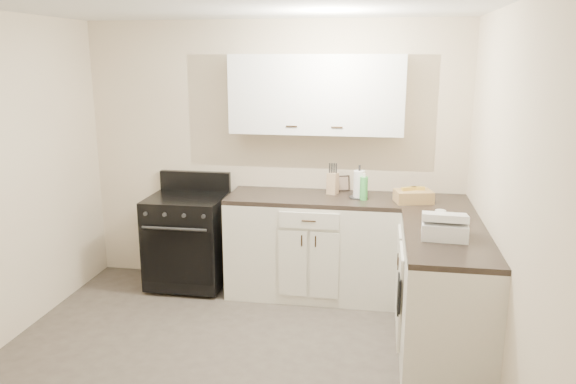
% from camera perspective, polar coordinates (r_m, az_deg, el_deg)
% --- Properties ---
extents(floor, '(3.60, 3.60, 0.00)m').
position_cam_1_polar(floor, '(4.15, -6.32, -18.02)').
color(floor, '#473F38').
rests_on(floor, ground).
extents(wall_back, '(3.60, 0.00, 3.60)m').
position_cam_1_polar(wall_back, '(5.37, -1.50, 3.74)').
color(wall_back, beige).
rests_on(wall_back, ground).
extents(wall_right, '(0.00, 3.60, 3.60)m').
position_cam_1_polar(wall_right, '(3.60, 21.88, -2.21)').
color(wall_right, beige).
rests_on(wall_right, ground).
extents(wall_front, '(3.60, 0.00, 3.60)m').
position_cam_1_polar(wall_front, '(2.09, -20.96, -13.50)').
color(wall_front, beige).
rests_on(wall_front, ground).
extents(base_cabinets_back, '(1.55, 0.60, 0.90)m').
position_cam_1_polar(base_cabinets_back, '(5.22, 2.54, -5.65)').
color(base_cabinets_back, silver).
rests_on(base_cabinets_back, floor).
extents(base_cabinets_right, '(0.60, 1.90, 0.90)m').
position_cam_1_polar(base_cabinets_right, '(4.60, 15.09, -8.83)').
color(base_cabinets_right, silver).
rests_on(base_cabinets_right, floor).
extents(countertop_back, '(1.55, 0.60, 0.04)m').
position_cam_1_polar(countertop_back, '(5.08, 2.60, -0.64)').
color(countertop_back, black).
rests_on(countertop_back, base_cabinets_back).
extents(countertop_right, '(0.60, 1.90, 0.04)m').
position_cam_1_polar(countertop_right, '(4.45, 15.47, -3.22)').
color(countertop_right, black).
rests_on(countertop_right, base_cabinets_right).
extents(upper_cabinets, '(1.55, 0.30, 0.70)m').
position_cam_1_polar(upper_cabinets, '(5.08, 2.92, 9.88)').
color(upper_cabinets, white).
rests_on(upper_cabinets, wall_back).
extents(stove, '(0.70, 0.60, 0.85)m').
position_cam_1_polar(stove, '(5.46, -10.18, -4.87)').
color(stove, black).
rests_on(stove, floor).
extents(knife_block, '(0.11, 0.11, 0.20)m').
position_cam_1_polar(knife_block, '(5.15, 4.56, 0.88)').
color(knife_block, '#D4AB82').
rests_on(knife_block, countertop_back).
extents(paper_towel, '(0.11, 0.11, 0.25)m').
position_cam_1_polar(paper_towel, '(5.02, 7.24, 0.78)').
color(paper_towel, white).
rests_on(paper_towel, countertop_back).
extents(soap_bottle, '(0.09, 0.09, 0.21)m').
position_cam_1_polar(soap_bottle, '(4.97, 7.71, 0.38)').
color(soap_bottle, '#46B752').
rests_on(soap_bottle, countertop_back).
extents(picture_frame, '(0.12, 0.07, 0.14)m').
position_cam_1_polar(picture_frame, '(5.29, 5.66, 0.90)').
color(picture_frame, black).
rests_on(picture_frame, countertop_back).
extents(wicker_basket, '(0.35, 0.27, 0.10)m').
position_cam_1_polar(wicker_basket, '(4.97, 12.62, -0.44)').
color(wicker_basket, tan).
rests_on(wicker_basket, countertop_right).
extents(countertop_grill, '(0.33, 0.31, 0.11)m').
position_cam_1_polar(countertop_grill, '(4.07, 15.60, -3.66)').
color(countertop_grill, white).
rests_on(countertop_grill, countertop_right).
extents(glass_jar, '(0.08, 0.08, 0.13)m').
position_cam_1_polar(glass_jar, '(4.28, 15.19, -2.66)').
color(glass_jar, silver).
rests_on(glass_jar, countertop_right).
extents(oven_mitt_near, '(0.02, 0.15, 0.25)m').
position_cam_1_polar(oven_mitt_near, '(4.11, 11.25, -10.09)').
color(oven_mitt_near, black).
rests_on(oven_mitt_near, base_cabinets_right).
extents(oven_mitt_far, '(0.02, 0.16, 0.28)m').
position_cam_1_polar(oven_mitt_far, '(4.16, 11.22, -10.15)').
color(oven_mitt_far, black).
rests_on(oven_mitt_far, base_cabinets_right).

